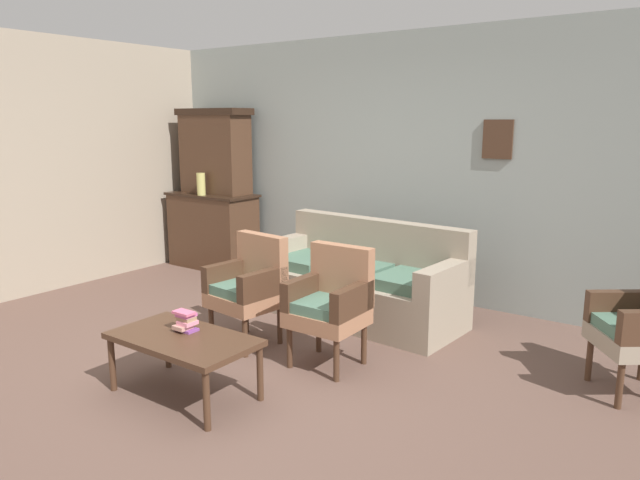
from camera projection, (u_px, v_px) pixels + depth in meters
ground_plane at (238, 378)px, 4.27m from camera, size 7.68×7.68×0.00m
wall_back_with_decor at (412, 167)px, 6.09m from camera, size 6.40×0.09×2.70m
side_cabinet at (213, 230)px, 7.41m from camera, size 1.16×0.55×0.93m
cabinet_upper_hutch at (215, 151)px, 7.28m from camera, size 0.99×0.38×1.03m
vase_on_cabinet at (201, 184)px, 7.13m from camera, size 0.10×0.10×0.27m
floral_couch at (360, 284)px, 5.53m from camera, size 2.00×0.93×0.90m
armchair_near_cabinet at (249, 284)px, 4.87m from camera, size 0.57×0.54×0.90m
armchair_row_middle at (331, 301)px, 4.43m from camera, size 0.53×0.50×0.90m
coffee_table at (183, 343)px, 3.94m from camera, size 1.00×0.56×0.42m
book_stack_on_table at (186, 321)px, 4.02m from camera, size 0.15×0.13×0.14m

